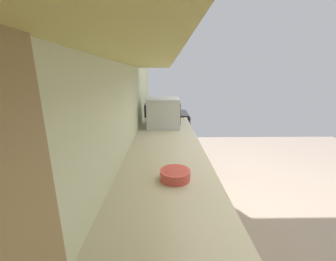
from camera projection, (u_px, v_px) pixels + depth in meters
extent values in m
plane|color=gray|center=(272.00, 228.00, 2.09)|extent=(6.36, 6.36, 0.00)
cube|color=beige|center=(122.00, 91.00, 1.70)|extent=(4.09, 0.12, 2.77)
cube|color=#D8CF6C|center=(166.00, 218.00, 1.57)|extent=(3.13, 0.61, 0.90)
cube|color=#C1B79C|center=(165.00, 163.00, 1.45)|extent=(3.16, 0.64, 0.02)
cube|color=#332819|center=(212.00, 240.00, 1.35)|extent=(0.01, 0.01, 0.83)
cube|color=#332819|center=(200.00, 201.00, 1.79)|extent=(0.01, 0.01, 0.83)
cube|color=#332819|center=(193.00, 176.00, 2.22)|extent=(0.01, 0.01, 0.83)
cube|color=#332819|center=(189.00, 160.00, 2.65)|extent=(0.01, 0.01, 0.83)
cube|color=black|center=(167.00, 141.00, 3.38)|extent=(0.62, 0.68, 0.92)
cube|color=black|center=(188.00, 143.00, 3.40)|extent=(0.48, 0.01, 0.51)
cube|color=black|center=(167.00, 113.00, 3.26)|extent=(0.59, 0.64, 0.02)
cube|color=black|center=(147.00, 108.00, 3.23)|extent=(0.59, 0.04, 0.18)
cylinder|color=#38383D|center=(175.00, 114.00, 3.13)|extent=(0.11, 0.11, 0.01)
cylinder|color=#38383D|center=(174.00, 111.00, 3.39)|extent=(0.11, 0.11, 0.01)
cylinder|color=#38383D|center=(159.00, 114.00, 3.12)|extent=(0.11, 0.11, 0.01)
cylinder|color=#38383D|center=(160.00, 111.00, 3.39)|extent=(0.11, 0.11, 0.01)
cube|color=#B7BABF|center=(163.00, 112.00, 2.43)|extent=(0.44, 0.37, 0.34)
cube|color=black|center=(179.00, 113.00, 2.40)|extent=(0.28, 0.01, 0.24)
cube|color=#2D2D33|center=(178.00, 110.00, 2.60)|extent=(0.08, 0.01, 0.24)
cylinder|color=#D84C47|center=(175.00, 175.00, 1.20)|extent=(0.18, 0.18, 0.06)
cylinder|color=#CF4841|center=(175.00, 173.00, 1.19)|extent=(0.15, 0.15, 0.03)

